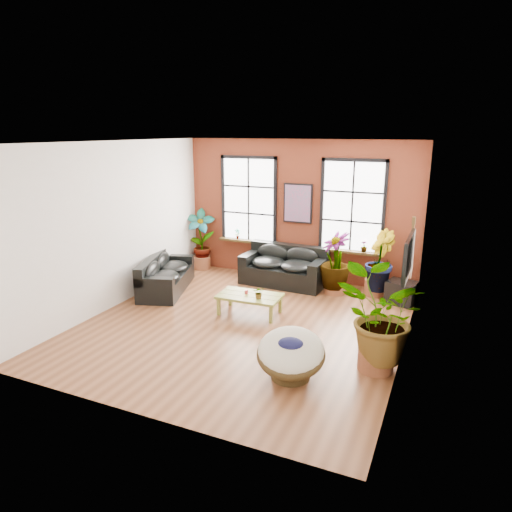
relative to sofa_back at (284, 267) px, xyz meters
The scene contains 19 objects.
room 2.86m from the sofa_back, 86.88° to the right, with size 6.04×6.54×3.54m.
sofa_back is the anchor object (origin of this frame).
sofa_left 2.94m from the sofa_back, 146.60° to the right, with size 1.47×2.23×0.82m.
coffee_table 2.13m from the sofa_back, 89.51° to the right, with size 1.32×0.80×0.50m.
papasan_chair 4.51m from the sofa_back, 68.52° to the right, with size 1.27×1.28×0.79m.
poster 1.61m from the sofa_back, 74.68° to the left, with size 0.74×0.06×0.98m.
tv_wall_unit 3.87m from the sofa_back, 34.12° to the right, with size 0.13×1.86×1.20m.
media_box 2.86m from the sofa_back, ahead, with size 0.71×0.63×0.51m.
pot_back_left 2.55m from the sofa_back, behind, with size 0.59×0.59×0.34m.
pot_back_right 2.24m from the sofa_back, ahead, with size 0.61×0.61×0.37m.
pot_right_wall 4.43m from the sofa_back, 50.55° to the right, with size 0.68×0.68×0.42m.
pot_mid 1.37m from the sofa_back, ahead, with size 0.54×0.54×0.34m.
floor_plant_back_left 2.60m from the sofa_back, behind, with size 0.79×0.54×1.50m, color #134819.
floor_plant_back_right 2.30m from the sofa_back, ahead, with size 0.77×0.62×1.39m, color #134819.
floor_plant_right_wall 4.46m from the sofa_back, 50.73° to the right, with size 1.34×1.16×1.48m, color #134819.
floor_plant_mid 1.38m from the sofa_back, ahead, with size 0.74×0.74×1.32m, color #134819.
table_plant 2.26m from the sofa_back, 82.96° to the right, with size 0.23×0.20×0.25m, color #134819.
sill_plant_left 1.69m from the sofa_back, 163.32° to the left, with size 0.14×0.10×0.27m, color #134819.
sill_plant_right 1.99m from the sofa_back, 13.85° to the left, with size 0.15×0.15×0.27m, color #134819.
Camera 1 is at (3.56, -7.52, 3.71)m, focal length 32.00 mm.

